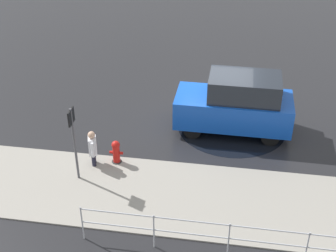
{
  "coord_description": "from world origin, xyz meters",
  "views": [
    {
      "loc": [
        -0.61,
        14.27,
        8.74
      ],
      "look_at": [
        1.34,
        1.9,
        0.9
      ],
      "focal_mm": 50.0,
      "sensor_mm": 36.0,
      "label": 1
    }
  ],
  "objects_px": {
    "fire_hydrant": "(116,152)",
    "pedestrian": "(93,147)",
    "moving_hatchback": "(236,104)",
    "sign_post": "(73,134)"
  },
  "relations": [
    {
      "from": "fire_hydrant",
      "to": "sign_post",
      "type": "relative_size",
      "value": 0.33
    },
    {
      "from": "moving_hatchback",
      "to": "fire_hydrant",
      "type": "distance_m",
      "value": 4.39
    },
    {
      "from": "moving_hatchback",
      "to": "pedestrian",
      "type": "relative_size",
      "value": 3.21
    },
    {
      "from": "fire_hydrant",
      "to": "pedestrian",
      "type": "height_order",
      "value": "pedestrian"
    },
    {
      "from": "moving_hatchback",
      "to": "sign_post",
      "type": "xyz_separation_m",
      "value": [
        4.47,
        3.46,
        0.55
      ]
    },
    {
      "from": "moving_hatchback",
      "to": "sign_post",
      "type": "relative_size",
      "value": 1.63
    },
    {
      "from": "moving_hatchback",
      "to": "pedestrian",
      "type": "bearing_deg",
      "value": 32.93
    },
    {
      "from": "fire_hydrant",
      "to": "pedestrian",
      "type": "bearing_deg",
      "value": 17.82
    },
    {
      "from": "moving_hatchback",
      "to": "sign_post",
      "type": "distance_m",
      "value": 5.68
    },
    {
      "from": "moving_hatchback",
      "to": "pedestrian",
      "type": "xyz_separation_m",
      "value": [
        4.21,
        2.73,
        -0.34
      ]
    }
  ]
}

